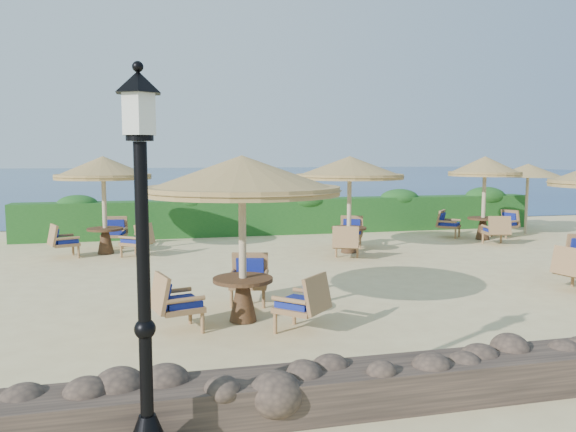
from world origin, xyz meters
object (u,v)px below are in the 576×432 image
at_px(cafe_set_3, 350,179).
at_px(cafe_set_4, 484,184).
at_px(cafe_set_2, 104,186).
at_px(cafe_set_0, 242,198).
at_px(lamp_post, 144,288).
at_px(extra_parasol, 528,171).

bearing_deg(cafe_set_3, cafe_set_4, 14.72).
bearing_deg(cafe_set_2, cafe_set_3, -12.06).
xyz_separation_m(cafe_set_2, cafe_set_3, (6.51, -1.39, 0.19)).
height_order(cafe_set_0, cafe_set_3, same).
bearing_deg(lamp_post, cafe_set_0, 69.94).
bearing_deg(cafe_set_3, cafe_set_0, -123.96).
xyz_separation_m(cafe_set_2, cafe_set_4, (11.51, -0.08, -0.09)).
height_order(extra_parasol, cafe_set_0, cafe_set_0).
xyz_separation_m(lamp_post, cafe_set_0, (1.46, 4.01, 0.43)).
bearing_deg(lamp_post, cafe_set_2, 95.98).
height_order(lamp_post, cafe_set_3, lamp_post).
xyz_separation_m(lamp_post, cafe_set_4, (10.34, 11.08, 0.21)).
bearing_deg(extra_parasol, lamp_post, -136.40).
distance_m(cafe_set_0, cafe_set_4, 11.35).
bearing_deg(cafe_set_2, cafe_set_0, -69.77).
xyz_separation_m(extra_parasol, cafe_set_4, (-2.26, -0.92, -0.41)).
xyz_separation_m(cafe_set_0, cafe_set_3, (3.88, 5.75, 0.06)).
distance_m(extra_parasol, cafe_set_0, 13.71).
bearing_deg(cafe_set_0, cafe_set_4, 38.53).
relative_size(lamp_post, cafe_set_3, 1.11).
distance_m(lamp_post, cafe_set_2, 11.22).
xyz_separation_m(extra_parasol, cafe_set_0, (-11.14, -7.99, -0.19)).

